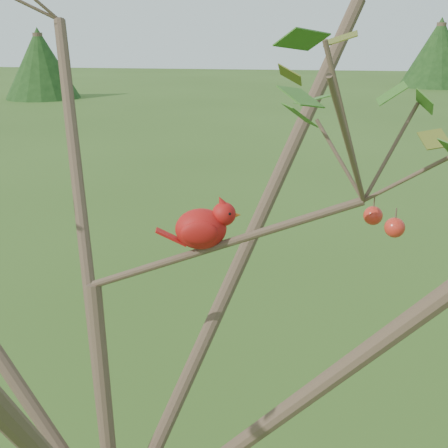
% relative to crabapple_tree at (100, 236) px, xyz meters
% --- Properties ---
extents(crabapple_tree, '(2.35, 2.05, 2.95)m').
position_rel_crabapple_tree_xyz_m(crabapple_tree, '(0.00, 0.00, 0.00)').
color(crabapple_tree, '#463425').
rests_on(crabapple_tree, ground).
extents(cardinal, '(0.19, 0.11, 0.13)m').
position_rel_crabapple_tree_xyz_m(cardinal, '(0.20, 0.10, -0.00)').
color(cardinal, '#AF0F13').
rests_on(cardinal, ground).
extents(distant_trees, '(40.99, 12.25, 3.20)m').
position_rel_crabapple_tree_xyz_m(distant_trees, '(-1.12, 23.51, -0.73)').
color(distant_trees, '#463425').
rests_on(distant_trees, ground).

